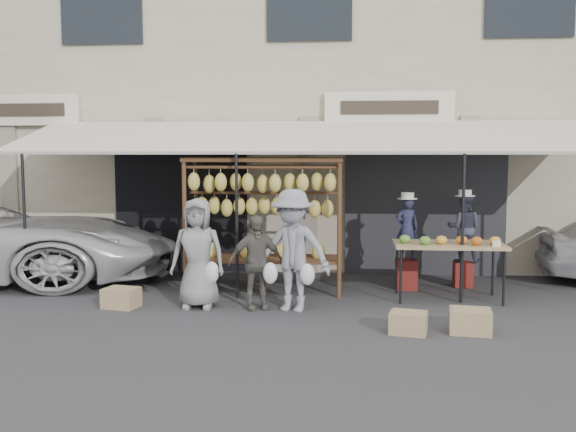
% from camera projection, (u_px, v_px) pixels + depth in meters
% --- Properties ---
extents(ground_plane, '(90.00, 90.00, 0.00)m').
position_uv_depth(ground_plane, '(294.00, 318.00, 9.01)').
color(ground_plane, '#2D2D30').
extents(shophouse, '(24.00, 6.15, 7.30)m').
position_uv_depth(shophouse, '(316.00, 96.00, 15.09)').
color(shophouse, beige).
rests_on(shophouse, ground_plane).
extents(awning, '(10.00, 2.35, 2.92)m').
position_uv_depth(awning, '(305.00, 138.00, 11.01)').
color(awning, beige).
rests_on(awning, ground_plane).
extents(banana_rack, '(2.60, 0.90, 2.24)m').
position_uv_depth(banana_rack, '(264.00, 198.00, 10.56)').
color(banana_rack, '#4C351D').
rests_on(banana_rack, ground_plane).
extents(produce_table, '(1.70, 0.90, 1.04)m').
position_uv_depth(produce_table, '(449.00, 245.00, 10.01)').
color(produce_table, tan).
rests_on(produce_table, ground_plane).
extents(vendor_left, '(0.40, 0.28, 1.07)m').
position_uv_depth(vendor_left, '(407.00, 228.00, 10.84)').
color(vendor_left, '#252845').
rests_on(vendor_left, stool_left).
extents(vendor_right, '(0.65, 0.55, 1.18)m').
position_uv_depth(vendor_right, '(464.00, 228.00, 11.03)').
color(vendor_right, '#3A3D50').
rests_on(vendor_right, stool_right).
extents(customer_left, '(0.80, 0.52, 1.64)m').
position_uv_depth(customer_left, '(198.00, 253.00, 9.53)').
color(customer_left, gray).
rests_on(customer_left, ground_plane).
extents(customer_mid, '(0.89, 0.60, 1.40)m').
position_uv_depth(customer_mid, '(256.00, 262.00, 9.46)').
color(customer_mid, '#5C5850').
rests_on(customer_mid, ground_plane).
extents(customer_right, '(1.29, 0.94, 1.79)m').
position_uv_depth(customer_right, '(293.00, 250.00, 9.34)').
color(customer_right, gray).
rests_on(customer_right, ground_plane).
extents(stool_left, '(0.40, 0.40, 0.50)m').
position_uv_depth(stool_left, '(406.00, 274.00, 10.91)').
color(stool_left, maroon).
rests_on(stool_left, ground_plane).
extents(stool_right, '(0.31, 0.31, 0.43)m').
position_uv_depth(stool_right, '(463.00, 274.00, 11.10)').
color(stool_right, maroon).
rests_on(stool_right, ground_plane).
extents(crate_near_a, '(0.53, 0.44, 0.28)m').
position_uv_depth(crate_near_a, '(408.00, 323.00, 8.21)').
color(crate_near_a, tan).
rests_on(crate_near_a, ground_plane).
extents(crate_near_b, '(0.57, 0.46, 0.31)m').
position_uv_depth(crate_near_b, '(470.00, 321.00, 8.22)').
color(crate_near_b, tan).
rests_on(crate_near_b, ground_plane).
extents(crate_far, '(0.56, 0.47, 0.30)m').
position_uv_depth(crate_far, '(121.00, 298.00, 9.59)').
color(crate_far, tan).
rests_on(crate_far, ground_plane).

